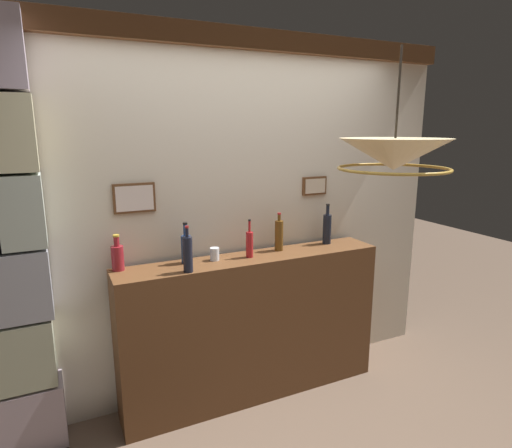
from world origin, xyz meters
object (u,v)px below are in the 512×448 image
liquor_bottle_brandy (188,254)px  glass_tumbler_rocks (215,254)px  liquor_bottle_vodka (327,228)px  liquor_bottle_tequila (250,244)px  liquor_bottle_rum (279,235)px  pendant_lamp (394,155)px  liquor_bottle_whiskey (186,248)px  liquor_bottle_amaro (118,257)px

liquor_bottle_brandy → glass_tumbler_rocks: 0.30m
liquor_bottle_vodka → liquor_bottle_tequila: liquor_bottle_vodka is taller
liquor_bottle_rum → pendant_lamp: 1.20m
liquor_bottle_brandy → pendant_lamp: pendant_lamp is taller
liquor_bottle_whiskey → liquor_bottle_vodka: 1.15m
liquor_bottle_rum → pendant_lamp: bearing=-83.3°
liquor_bottle_brandy → liquor_bottle_tequila: size_ratio=1.10×
liquor_bottle_vodka → glass_tumbler_rocks: bearing=-178.1°
liquor_bottle_brandy → liquor_bottle_tequila: liquor_bottle_brandy is taller
liquor_bottle_vodka → pendant_lamp: bearing=-107.2°
pendant_lamp → liquor_bottle_amaro: bearing=140.4°
liquor_bottle_amaro → liquor_bottle_tequila: bearing=-6.8°
liquor_bottle_brandy → pendant_lamp: 1.36m
liquor_bottle_whiskey → pendant_lamp: bearing=-50.5°
liquor_bottle_tequila → pendant_lamp: (0.39, -0.95, 0.66)m
liquor_bottle_tequila → glass_tumbler_rocks: (-0.25, 0.04, -0.05)m
liquor_bottle_whiskey → liquor_bottle_tequila: size_ratio=1.03×
glass_tumbler_rocks → liquor_bottle_whiskey: bearing=172.8°
liquor_bottle_amaro → liquor_bottle_tequila: liquor_bottle_tequila is taller
pendant_lamp → liquor_bottle_vodka: bearing=72.8°
liquor_bottle_vodka → glass_tumbler_rocks: 0.96m
liquor_bottle_tequila → glass_tumbler_rocks: liquor_bottle_tequila is taller
glass_tumbler_rocks → pendant_lamp: bearing=-57.1°
liquor_bottle_tequila → liquor_bottle_amaro: bearing=173.2°
liquor_bottle_amaro → liquor_bottle_vodka: 1.59m
liquor_bottle_whiskey → liquor_bottle_vodka: bearing=0.4°
liquor_bottle_tequila → glass_tumbler_rocks: bearing=171.2°
liquor_bottle_rum → liquor_bottle_whiskey: bearing=-179.9°
liquor_bottle_rum → glass_tumbler_rocks: bearing=-177.2°
liquor_bottle_vodka → liquor_bottle_rum: size_ratio=1.11×
liquor_bottle_rum → glass_tumbler_rocks: 0.53m
liquor_bottle_rum → liquor_bottle_amaro: bearing=177.9°
liquor_bottle_tequila → liquor_bottle_vodka: bearing=5.7°
liquor_bottle_whiskey → liquor_bottle_brandy: (-0.04, -0.18, 0.01)m
liquor_bottle_brandy → liquor_bottle_rum: bearing=13.8°
liquor_bottle_tequila → liquor_bottle_brandy: bearing=-165.9°
liquor_bottle_whiskey → pendant_lamp: size_ratio=0.46×
liquor_bottle_amaro → liquor_bottle_rum: size_ratio=0.82×
liquor_bottle_rum → glass_tumbler_rocks: size_ratio=3.22×
liquor_bottle_whiskey → pendant_lamp: (0.83, -1.01, 0.65)m
liquor_bottle_whiskey → liquor_bottle_brandy: liquor_bottle_brandy is taller
liquor_bottle_brandy → liquor_bottle_tequila: 0.50m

